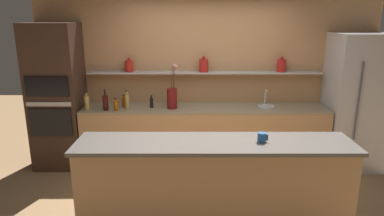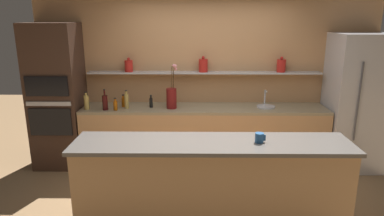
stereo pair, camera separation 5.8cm
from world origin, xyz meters
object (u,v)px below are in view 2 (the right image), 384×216
refrigerator (356,103)px  bottle_wine_3 (105,102)px  bottle_sauce_0 (123,102)px  bottle_sauce_4 (115,105)px  sink_fixture (266,105)px  bottle_sauce_1 (151,102)px  flower_vase (172,97)px  bottle_spirit_2 (87,102)px  coffee_mug (259,138)px  oven_tower (57,97)px  bottle_spirit_5 (127,101)px

refrigerator → bottle_wine_3: size_ratio=6.49×
bottle_sauce_0 → bottle_sauce_4: size_ratio=1.03×
sink_fixture → bottle_sauce_4: 2.23m
bottle_sauce_0 → bottle_wine_3: 0.29m
refrigerator → bottle_sauce_1: (-3.04, 0.02, -0.00)m
flower_vase → bottle_sauce_4: size_ratio=3.58×
bottle_sauce_0 → bottle_sauce_4: bearing=-111.2°
flower_vase → bottle_sauce_1: bearing=172.4°
bottle_spirit_2 → coffee_mug: bottle_spirit_2 is taller
refrigerator → sink_fixture: refrigerator is taller
refrigerator → sink_fixture: bearing=177.9°
refrigerator → flower_vase: bearing=-179.5°
refrigerator → sink_fixture: size_ratio=7.42×
bottle_wine_3 → bottle_spirit_2: bearing=173.3°
coffee_mug → bottle_sauce_1: bearing=127.4°
oven_tower → bottle_sauce_1: size_ratio=11.32×
bottle_sauce_4 → bottle_spirit_5: (0.14, 0.10, 0.04)m
bottle_wine_3 → bottle_sauce_1: bearing=13.0°
sink_fixture → bottle_spirit_5: size_ratio=0.99×
bottle_sauce_1 → coffee_mug: (1.30, -1.71, 0.07)m
bottle_wine_3 → bottle_sauce_4: size_ratio=1.69×
oven_tower → coffee_mug: (2.71, -1.73, -0.01)m
oven_tower → sink_fixture: oven_tower is taller
oven_tower → bottle_spirit_5: bearing=-4.2°
flower_vase → bottle_wine_3: bearing=-173.6°
bottle_spirit_5 → coffee_mug: bearing=-44.8°
sink_fixture → bottle_sauce_1: sink_fixture is taller
bottle_wine_3 → coffee_mug: size_ratio=2.91×
bottle_spirit_2 → flower_vase: bearing=3.5°
bottle_spirit_2 → bottle_wine_3: 0.28m
refrigerator → bottle_sauce_0: size_ratio=10.66×
bottle_sauce_1 → refrigerator: bearing=-0.3°
oven_tower → refrigerator: bearing=-0.5°
sink_fixture → bottle_spirit_5: (-2.07, -0.09, 0.09)m
bottle_spirit_2 → bottle_spirit_5: 0.58m
bottle_sauce_0 → coffee_mug: (1.73, -1.74, 0.07)m
bottle_spirit_5 → oven_tower: bearing=175.8°
sink_fixture → refrigerator: bearing=-2.1°
flower_vase → sink_fixture: bearing=2.9°
bottle_sauce_0 → bottle_sauce_1: bearing=-4.5°
bottle_sauce_4 → bottle_spirit_5: bottle_spirit_5 is taller
bottle_sauce_1 → bottle_wine_3: size_ratio=0.61×
bottle_sauce_4 → refrigerator: bearing=2.3°
bottle_spirit_2 → bottle_wine_3: bottle_wine_3 is taller
coffee_mug → sink_fixture: bearing=76.6°
oven_tower → bottle_spirit_2: size_ratio=8.15×
bottle_wine_3 → bottle_sauce_4: 0.16m
flower_vase → sink_fixture: (1.41, 0.07, -0.14)m
oven_tower → coffee_mug: oven_tower is taller
bottle_sauce_1 → coffee_mug: size_ratio=1.79×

